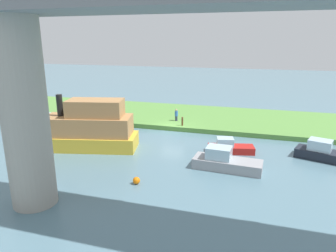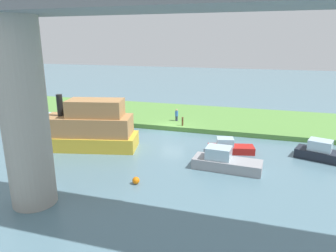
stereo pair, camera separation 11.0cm
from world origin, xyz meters
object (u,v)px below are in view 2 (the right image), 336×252
object	(u,v)px
person_on_bank	(177,115)
motorboat_white	(87,129)
skiff_small	(326,153)
motorboat_red	(48,121)
bridge_pylon	(25,116)
riverboat_paddlewheel	(225,161)
houseboat_blue	(229,147)
marker_buoy	(136,180)
mooring_post	(183,121)

from	to	relation	value
person_on_bank	motorboat_white	world-z (taller)	motorboat_white
skiff_small	motorboat_red	xyz separation A→B (m)	(28.61, -2.23, -0.06)
bridge_pylon	riverboat_paddlewheel	xyz separation A→B (m)	(-10.42, -8.44, -4.79)
person_on_bank	motorboat_red	bearing A→B (deg)	18.71
person_on_bank	houseboat_blue	world-z (taller)	person_on_bank
skiff_small	marker_buoy	bearing A→B (deg)	32.98
mooring_post	marker_buoy	distance (m)	13.73
motorboat_white	riverboat_paddlewheel	bearing A→B (deg)	174.62
bridge_pylon	mooring_post	size ratio (longest dim) A/B	11.39
mooring_post	riverboat_paddlewheel	bearing A→B (deg)	121.49
bridge_pylon	motorboat_white	distance (m)	10.50
skiff_small	motorboat_red	distance (m)	28.70
houseboat_blue	riverboat_paddlewheel	xyz separation A→B (m)	(-0.05, 3.73, 0.14)
mooring_post	skiff_small	world-z (taller)	skiff_small
skiff_small	houseboat_blue	world-z (taller)	skiff_small
motorboat_red	marker_buoy	xyz separation A→B (m)	(-15.38, 10.82, -0.28)
houseboat_blue	motorboat_white	bearing A→B (deg)	11.47
skiff_small	marker_buoy	xyz separation A→B (m)	(13.23, 8.58, -0.33)
motorboat_white	bridge_pylon	bearing A→B (deg)	102.81
mooring_post	motorboat_red	world-z (taller)	motorboat_red
mooring_post	motorboat_red	distance (m)	15.45
mooring_post	skiff_small	distance (m)	14.39
motorboat_white	motorboat_red	world-z (taller)	motorboat_white
skiff_small	houseboat_blue	size ratio (longest dim) A/B	1.24
bridge_pylon	skiff_small	bearing A→B (deg)	-145.00
houseboat_blue	motorboat_red	distance (m)	21.04
motorboat_white	motorboat_red	distance (m)	9.94
bridge_pylon	marker_buoy	size ratio (longest dim) A/B	21.62
houseboat_blue	marker_buoy	distance (m)	9.76
riverboat_paddlewheel	marker_buoy	world-z (taller)	riverboat_paddlewheel
bridge_pylon	houseboat_blue	distance (m)	16.73
person_on_bank	houseboat_blue	distance (m)	10.19
mooring_post	skiff_small	size ratio (longest dim) A/B	0.18
motorboat_white	motorboat_red	xyz separation A→B (m)	(8.31, -5.29, -1.30)
motorboat_red	person_on_bank	bearing A→B (deg)	-161.29
houseboat_blue	motorboat_red	xyz separation A→B (m)	(20.86, -2.75, 0.05)
motorboat_white	marker_buoy	distance (m)	9.11
riverboat_paddlewheel	mooring_post	bearing A→B (deg)	-58.51
bridge_pylon	person_on_bank	xyz separation A→B (m)	(-3.49, -19.65, -4.20)
motorboat_red	marker_buoy	distance (m)	18.81
mooring_post	marker_buoy	world-z (taller)	mooring_post
motorboat_red	marker_buoy	bearing A→B (deg)	144.88
motorboat_white	skiff_small	xyz separation A→B (m)	(-20.30, -3.06, -1.24)
houseboat_blue	marker_buoy	bearing A→B (deg)	55.84
riverboat_paddlewheel	motorboat_white	bearing A→B (deg)	-5.38
skiff_small	marker_buoy	world-z (taller)	skiff_small
skiff_small	bridge_pylon	bearing A→B (deg)	35.00
marker_buoy	skiff_small	bearing A→B (deg)	-147.02
person_on_bank	motorboat_red	world-z (taller)	person_on_bank
person_on_bank	skiff_small	bearing A→B (deg)	154.52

